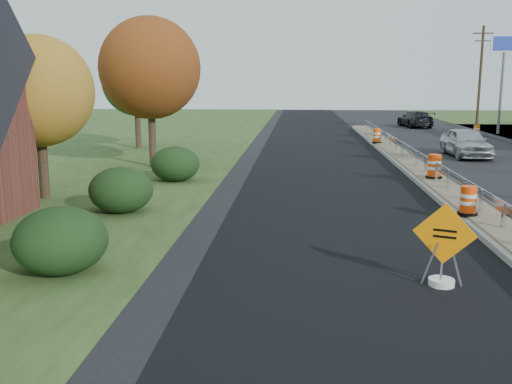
# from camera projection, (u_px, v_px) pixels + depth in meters

# --- Properties ---
(ground) EXTENTS (140.00, 140.00, 0.00)m
(ground) POSITION_uv_depth(u_px,v_px,m) (480.00, 218.00, 17.91)
(ground) COLOR black
(ground) RESTS_ON ground
(milled_overlay) EXTENTS (7.20, 120.00, 0.01)m
(milled_overlay) POSITION_uv_depth(u_px,v_px,m) (325.00, 169.00, 28.02)
(milled_overlay) COLOR black
(milled_overlay) RESTS_ON ground
(median) EXTENTS (1.60, 55.00, 0.23)m
(median) POSITION_uv_depth(u_px,v_px,m) (425.00, 174.00, 25.72)
(median) COLOR gray
(median) RESTS_ON ground
(guardrail) EXTENTS (0.10, 46.15, 0.72)m
(guardrail) POSITION_uv_depth(u_px,v_px,m) (421.00, 158.00, 26.59)
(guardrail) COLOR silver
(guardrail) RESTS_ON median
(pylon_sign_north) EXTENTS (2.20, 0.30, 7.90)m
(pylon_sign_north) POSITION_uv_depth(u_px,v_px,m) (504.00, 53.00, 45.28)
(pylon_sign_north) COLOR slate
(pylon_sign_north) RESTS_ON ground
(utility_pole_north) EXTENTS (1.90, 0.26, 9.40)m
(utility_pole_north) POSITION_uv_depth(u_px,v_px,m) (480.00, 74.00, 54.31)
(utility_pole_north) COLOR #473523
(utility_pole_north) RESTS_ON ground
(hedge_south) EXTENTS (2.09, 2.09, 1.52)m
(hedge_south) POSITION_uv_depth(u_px,v_px,m) (61.00, 240.00, 12.70)
(hedge_south) COLOR black
(hedge_south) RESTS_ON ground
(hedge_mid) EXTENTS (2.09, 2.09, 1.52)m
(hedge_mid) POSITION_uv_depth(u_px,v_px,m) (121.00, 190.00, 18.61)
(hedge_mid) COLOR black
(hedge_mid) RESTS_ON ground
(hedge_north) EXTENTS (2.09, 2.09, 1.52)m
(hedge_north) POSITION_uv_depth(u_px,v_px,m) (175.00, 164.00, 24.44)
(hedge_north) COLOR black
(hedge_north) RESTS_ON ground
(tree_near_yellow) EXTENTS (3.96, 3.96, 5.88)m
(tree_near_yellow) POSITION_uv_depth(u_px,v_px,m) (38.00, 91.00, 20.22)
(tree_near_yellow) COLOR #473523
(tree_near_yellow) RESTS_ON ground
(tree_near_red) EXTENTS (4.95, 4.95, 7.35)m
(tree_near_red) POSITION_uv_depth(u_px,v_px,m) (150.00, 68.00, 27.72)
(tree_near_red) COLOR #473523
(tree_near_red) RESTS_ON ground
(tree_near_back) EXTENTS (4.29, 4.29, 6.37)m
(tree_near_back) POSITION_uv_depth(u_px,v_px,m) (136.00, 82.00, 35.90)
(tree_near_back) COLOR #473523
(tree_near_back) RESTS_ON ground
(caution_sign) EXTENTS (1.22, 0.54, 1.79)m
(caution_sign) POSITION_uv_depth(u_px,v_px,m) (442.00, 265.00, 11.91)
(caution_sign) COLOR white
(caution_sign) RESTS_ON ground
(barrel_median_near) EXTENTS (0.60, 0.60, 0.88)m
(barrel_median_near) POSITION_uv_depth(u_px,v_px,m) (468.00, 201.00, 17.35)
(barrel_median_near) COLOR black
(barrel_median_near) RESTS_ON median
(barrel_median_mid) EXTENTS (0.68, 0.68, 1.00)m
(barrel_median_mid) POSITION_uv_depth(u_px,v_px,m) (434.00, 167.00, 23.94)
(barrel_median_mid) COLOR black
(barrel_median_mid) RESTS_ON median
(barrel_median_far) EXTENTS (0.63, 0.63, 0.93)m
(barrel_median_far) POSITION_uv_depth(u_px,v_px,m) (377.00, 136.00, 37.74)
(barrel_median_far) COLOR black
(barrel_median_far) RESTS_ON median
(barrel_shoulder_far) EXTENTS (0.59, 0.59, 0.87)m
(barrel_shoulder_far) POSITION_uv_depth(u_px,v_px,m) (477.00, 131.00, 44.90)
(barrel_shoulder_far) COLOR black
(barrel_shoulder_far) RESTS_ON ground
(car_silver) EXTENTS (2.12, 4.91, 1.65)m
(car_silver) POSITION_uv_depth(u_px,v_px,m) (466.00, 142.00, 32.44)
(car_silver) COLOR #B3B3B8
(car_silver) RESTS_ON ground
(car_dark_far) EXTENTS (2.82, 5.54, 1.54)m
(car_dark_far) POSITION_uv_depth(u_px,v_px,m) (415.00, 119.00, 53.53)
(car_dark_far) COLOR black
(car_dark_far) RESTS_ON ground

